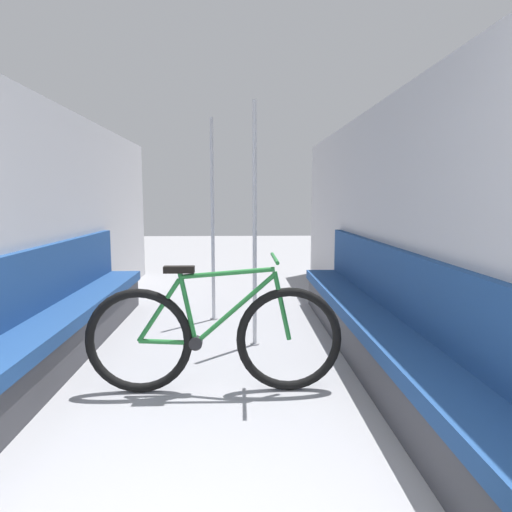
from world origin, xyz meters
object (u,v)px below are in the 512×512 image
(bench_seat_row_left, at_px, (47,333))
(bench_seat_row_right, at_px, (378,330))
(grab_pole_far, at_px, (213,224))
(bicycle, at_px, (214,337))
(grab_pole_near, at_px, (255,229))

(bench_seat_row_left, distance_m, bench_seat_row_right, 2.51)
(bench_seat_row_left, bearing_deg, grab_pole_far, 51.32)
(bicycle, height_order, grab_pole_far, grab_pole_far)
(bicycle, distance_m, grab_pole_far, 1.96)
(bench_seat_row_left, height_order, bench_seat_row_right, same)
(bench_seat_row_right, relative_size, grab_pole_near, 2.03)
(bench_seat_row_left, bearing_deg, bicycle, -17.08)
(bench_seat_row_left, distance_m, bicycle, 1.33)
(bench_seat_row_right, bearing_deg, bench_seat_row_left, 180.00)
(bicycle, bearing_deg, grab_pole_far, 76.69)
(bench_seat_row_right, height_order, grab_pole_far, grab_pole_far)
(bench_seat_row_left, relative_size, grab_pole_near, 2.03)
(bench_seat_row_left, bearing_deg, bench_seat_row_right, 0.00)
(bench_seat_row_right, bearing_deg, grab_pole_near, 147.74)
(bench_seat_row_left, distance_m, grab_pole_near, 1.84)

